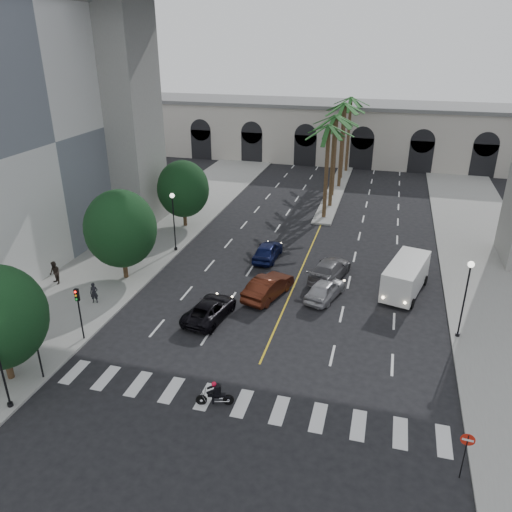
% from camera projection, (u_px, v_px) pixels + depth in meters
% --- Properties ---
extents(ground, '(140.00, 140.00, 0.00)m').
position_uv_depth(ground, '(250.00, 386.00, 27.37)').
color(ground, black).
rests_on(ground, ground).
extents(sidewalk_left, '(8.00, 100.00, 0.15)m').
position_uv_depth(sidewalk_left, '(134.00, 251.00, 44.16)').
color(sidewalk_left, gray).
rests_on(sidewalk_left, ground).
extents(sidewalk_right, '(8.00, 100.00, 0.15)m').
position_uv_depth(sidewalk_right, '(500.00, 293.00, 36.93)').
color(sidewalk_right, gray).
rests_on(sidewalk_right, ground).
extents(median, '(2.00, 24.00, 0.20)m').
position_uv_depth(median, '(335.00, 191.00, 60.79)').
color(median, gray).
rests_on(median, ground).
extents(pier_building, '(71.00, 10.50, 8.50)m').
position_uv_depth(pier_building, '(351.00, 132.00, 74.06)').
color(pier_building, beige).
rests_on(pier_building, ground).
extents(bridge, '(75.00, 13.00, 26.00)m').
position_uv_depth(bridge, '(370.00, 22.00, 38.36)').
color(bridge, gray).
rests_on(bridge, ground).
extents(palm_a, '(3.20, 3.20, 10.30)m').
position_uv_depth(palm_a, '(329.00, 130.00, 48.31)').
color(palm_a, '#47331E').
rests_on(palm_a, ground).
extents(palm_b, '(3.20, 3.20, 10.60)m').
position_uv_depth(palm_b, '(335.00, 121.00, 51.70)').
color(palm_b, '#47331E').
rests_on(palm_b, ground).
extents(palm_c, '(3.20, 3.20, 10.10)m').
position_uv_depth(palm_c, '(337.00, 120.00, 55.48)').
color(palm_c, '#47331E').
rests_on(palm_c, ground).
extents(palm_d, '(3.20, 3.20, 10.90)m').
position_uv_depth(palm_d, '(344.00, 108.00, 58.62)').
color(palm_d, '#47331E').
rests_on(palm_d, ground).
extents(palm_e, '(3.20, 3.20, 10.40)m').
position_uv_depth(palm_e, '(345.00, 108.00, 62.39)').
color(palm_e, '#47331E').
rests_on(palm_e, ground).
extents(palm_f, '(3.20, 3.20, 10.70)m').
position_uv_depth(palm_f, '(351.00, 102.00, 65.72)').
color(palm_f, '#47331E').
rests_on(palm_f, ground).
extents(street_tree_mid, '(5.44, 5.44, 7.21)m').
position_uv_depth(street_tree_mid, '(121.00, 229.00, 37.59)').
color(street_tree_mid, '#382616').
rests_on(street_tree_mid, ground).
extents(street_tree_far, '(5.04, 5.04, 6.68)m').
position_uv_depth(street_tree_far, '(183.00, 189.00, 48.28)').
color(street_tree_far, '#382616').
rests_on(street_tree_far, ground).
extents(lamp_post_left_far, '(0.40, 0.40, 5.35)m').
position_uv_depth(lamp_post_left_far, '(174.00, 217.00, 42.89)').
color(lamp_post_left_far, black).
rests_on(lamp_post_left_far, ground).
extents(lamp_post_right, '(0.40, 0.40, 5.35)m').
position_uv_depth(lamp_post_right, '(466.00, 293.00, 30.35)').
color(lamp_post_right, black).
rests_on(lamp_post_right, ground).
extents(traffic_signal_near, '(0.25, 0.18, 3.65)m').
position_uv_depth(traffic_signal_near, '(36.00, 341.00, 26.87)').
color(traffic_signal_near, black).
rests_on(traffic_signal_near, ground).
extents(traffic_signal_far, '(0.25, 0.18, 3.65)m').
position_uv_depth(traffic_signal_far, '(79.00, 306.00, 30.39)').
color(traffic_signal_far, black).
rests_on(traffic_signal_far, ground).
extents(motorcycle_rider, '(1.94, 0.71, 1.43)m').
position_uv_depth(motorcycle_rider, '(216.00, 394.00, 25.73)').
color(motorcycle_rider, black).
rests_on(motorcycle_rider, ground).
extents(car_a, '(2.85, 4.61, 1.46)m').
position_uv_depth(car_a, '(325.00, 289.00, 36.12)').
color(car_a, '#A6A5AA').
rests_on(car_a, ground).
extents(car_b, '(3.06, 5.23, 1.63)m').
position_uv_depth(car_b, '(268.00, 287.00, 36.31)').
color(car_b, '#44190D').
rests_on(car_b, ground).
extents(car_c, '(2.89, 5.10, 1.34)m').
position_uv_depth(car_c, '(210.00, 309.00, 33.61)').
color(car_c, black).
rests_on(car_c, ground).
extents(car_d, '(3.25, 5.66, 1.55)m').
position_uv_depth(car_d, '(330.00, 269.00, 39.07)').
color(car_d, slate).
rests_on(car_d, ground).
extents(car_e, '(1.95, 4.54, 1.53)m').
position_uv_depth(car_e, '(268.00, 251.00, 42.44)').
color(car_e, '#0E1645').
rests_on(car_e, ground).
extents(cargo_van, '(3.55, 6.23, 2.50)m').
position_uv_depth(cargo_van, '(406.00, 276.00, 36.57)').
color(cargo_van, silver).
rests_on(cargo_van, ground).
extents(pedestrian_a, '(0.64, 0.53, 1.52)m').
position_uv_depth(pedestrian_a, '(94.00, 293.00, 35.24)').
color(pedestrian_a, black).
rests_on(pedestrian_a, sidewalk_left).
extents(pedestrian_b, '(1.10, 1.03, 1.80)m').
position_uv_depth(pedestrian_b, '(55.00, 273.00, 37.86)').
color(pedestrian_b, black).
rests_on(pedestrian_b, sidewalk_left).
extents(do_not_enter_sign, '(0.60, 0.08, 2.46)m').
position_uv_depth(do_not_enter_sign, '(466.00, 447.00, 20.97)').
color(do_not_enter_sign, black).
rests_on(do_not_enter_sign, ground).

